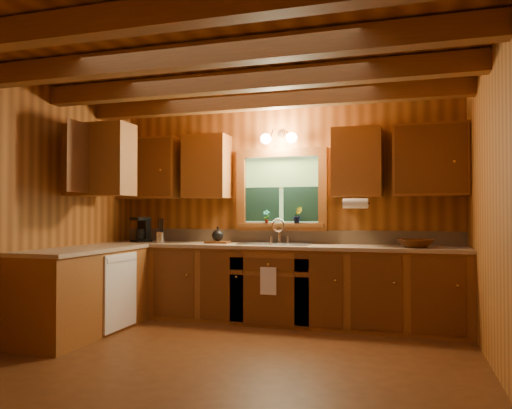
{
  "coord_description": "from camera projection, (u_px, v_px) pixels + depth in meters",
  "views": [
    {
      "loc": [
        1.41,
        -3.89,
        1.26
      ],
      "look_at": [
        0.0,
        0.8,
        1.35
      ],
      "focal_mm": 34.16,
      "sensor_mm": 36.0,
      "label": 1
    }
  ],
  "objects": [
    {
      "name": "potted_plant_left",
      "position": [
        266.0,
        217.0,
        5.9
      ],
      "size": [
        0.09,
        0.06,
        0.16
      ],
      "primitive_type": "imported",
      "rotation": [
        0.0,
        0.0,
        0.06
      ],
      "color": "#593013",
      "rests_on": "window_sill"
    },
    {
      "name": "upper_cabinets",
      "position": [
        225.0,
        164.0,
        5.66
      ],
      "size": [
        4.19,
        1.77,
        0.78
      ],
      "color": "brown",
      "rests_on": "room"
    },
    {
      "name": "room",
      "position": [
        229.0,
        209.0,
        4.13
      ],
      "size": [
        4.2,
        4.2,
        4.2
      ],
      "color": "#542E14",
      "rests_on": "ground"
    },
    {
      "name": "cutting_board",
      "position": [
        218.0,
        242.0,
        5.87
      ],
      "size": [
        0.29,
        0.21,
        0.02
      ],
      "primitive_type": "cube",
      "rotation": [
        0.0,
        0.0,
        0.05
      ],
      "color": "#593013",
      "rests_on": "countertop"
    },
    {
      "name": "window",
      "position": [
        281.0,
        191.0,
        5.92
      ],
      "size": [
        1.12,
        0.08,
        1.0
      ],
      "color": "brown",
      "rests_on": "room"
    },
    {
      "name": "base_cabinets",
      "position": [
        226.0,
        287.0,
        5.48
      ],
      "size": [
        4.2,
        2.22,
        0.86
      ],
      "color": "brown",
      "rests_on": "ground"
    },
    {
      "name": "teakettle",
      "position": [
        218.0,
        235.0,
        5.87
      ],
      "size": [
        0.14,
        0.14,
        0.18
      ],
      "rotation": [
        0.0,
        0.0,
        0.08
      ],
      "color": "black",
      "rests_on": "cutting_board"
    },
    {
      "name": "dish_towel",
      "position": [
        268.0,
        281.0,
        5.33
      ],
      "size": [
        0.18,
        0.01,
        0.3
      ],
      "primitive_type": "cube",
      "color": "white",
      "rests_on": "base_cabinets"
    },
    {
      "name": "dishwasher_panel",
      "position": [
        121.0,
        291.0,
        5.19
      ],
      "size": [
        0.02,
        0.6,
        0.8
      ],
      "primitive_type": "cube",
      "color": "white",
      "rests_on": "base_cabinets"
    },
    {
      "name": "ceiling_beams",
      "position": [
        229.0,
        69.0,
        4.15
      ],
      "size": [
        4.2,
        2.54,
        0.18
      ],
      "color": "brown",
      "rests_on": "room"
    },
    {
      "name": "coffee_maker",
      "position": [
        142.0,
        230.0,
        6.18
      ],
      "size": [
        0.18,
        0.23,
        0.31
      ],
      "rotation": [
        0.0,
        0.0,
        -0.41
      ],
      "color": "black",
      "rests_on": "countertop"
    },
    {
      "name": "sink",
      "position": [
        276.0,
        248.0,
        5.65
      ],
      "size": [
        0.82,
        0.48,
        0.43
      ],
      "color": "silver",
      "rests_on": "countertop"
    },
    {
      "name": "wicker_basket",
      "position": [
        415.0,
        243.0,
        5.13
      ],
      "size": [
        0.44,
        0.44,
        0.09
      ],
      "primitive_type": "imported",
      "rotation": [
        0.0,
        0.0,
        0.24
      ],
      "color": "#48230C",
      "rests_on": "countertop"
    },
    {
      "name": "backsplash",
      "position": [
        282.0,
        236.0,
        5.93
      ],
      "size": [
        4.2,
        0.02,
        0.16
      ],
      "primitive_type": "cube",
      "color": "tan",
      "rests_on": "room"
    },
    {
      "name": "utensil_crock",
      "position": [
        160.0,
        237.0,
        5.99
      ],
      "size": [
        0.11,
        0.11,
        0.3
      ],
      "rotation": [
        0.0,
        0.0,
        0.04
      ],
      "color": "silver",
      "rests_on": "countertop"
    },
    {
      "name": "countertop",
      "position": [
        228.0,
        247.0,
        5.49
      ],
      "size": [
        4.2,
        2.24,
        0.04
      ],
      "color": "tan",
      "rests_on": "base_cabinets"
    },
    {
      "name": "window_sill",
      "position": [
        280.0,
        225.0,
        5.87
      ],
      "size": [
        1.06,
        0.14,
        0.04
      ],
      "primitive_type": "cube",
      "color": "brown",
      "rests_on": "room"
    },
    {
      "name": "paper_towel_roll",
      "position": [
        355.0,
        203.0,
        5.33
      ],
      "size": [
        0.27,
        0.11,
        0.11
      ],
      "primitive_type": "cylinder",
      "rotation": [
        0.0,
        1.57,
        0.0
      ],
      "color": "white",
      "rests_on": "upper_cabinets"
    },
    {
      "name": "wall_sconce",
      "position": [
        279.0,
        138.0,
        5.82
      ],
      "size": [
        0.45,
        0.21,
        0.17
      ],
      "color": "black",
      "rests_on": "room"
    },
    {
      "name": "potted_plant_right",
      "position": [
        298.0,
        215.0,
        5.8
      ],
      "size": [
        0.13,
        0.12,
        0.2
      ],
      "primitive_type": "imported",
      "rotation": [
        0.0,
        0.0,
        0.36
      ],
      "color": "#593013",
      "rests_on": "window_sill"
    }
  ]
}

